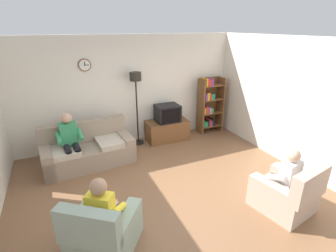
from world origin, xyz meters
TOP-DOWN VIEW (x-y plane):
  - ground_plane at (0.00, 0.00)m, footprint 12.00×12.00m
  - back_wall_assembly at (-0.00, 2.66)m, footprint 6.20×0.17m
  - right_wall at (2.86, 0.00)m, footprint 0.12×5.80m
  - couch at (-1.23, 1.77)m, footprint 1.97×1.04m
  - tv_stand at (0.88, 2.25)m, footprint 1.10×0.56m
  - tv at (0.88, 2.23)m, footprint 0.60×0.49m
  - bookshelf at (2.19, 2.32)m, footprint 0.68×0.36m
  - floor_lamp at (0.10, 2.35)m, footprint 0.28×0.28m
  - armchair_near_window at (-1.36, -0.74)m, footprint 1.17×1.18m
  - armchair_near_bookshelf at (1.55, -1.12)m, footprint 0.96×1.02m
  - person_on_couch at (-1.56, 1.66)m, footprint 0.54×0.56m
  - person_in_left_armchair at (-1.31, -0.67)m, footprint 0.62×0.64m
  - person_in_right_armchair at (1.53, -1.03)m, footprint 0.56×0.59m

SIDE VIEW (x-z plane):
  - ground_plane at x=0.00m, z-range 0.00..0.00m
  - tv_stand at x=0.88m, z-range 0.00..0.54m
  - armchair_near_window at x=-1.36m, z-range -0.16..0.74m
  - armchair_near_bookshelf at x=1.55m, z-range -0.16..0.74m
  - couch at x=-1.23m, z-range -0.14..0.76m
  - person_in_left_armchair at x=-1.31m, z-range 0.04..1.16m
  - person_in_right_armchair at x=1.53m, z-range 0.04..1.16m
  - person_on_couch at x=-1.56m, z-range 0.08..1.32m
  - tv at x=0.88m, z-range 0.54..0.98m
  - bookshelf at x=2.19m, z-range 0.01..1.59m
  - right_wall at x=2.86m, z-range 0.00..2.70m
  - back_wall_assembly at x=0.00m, z-range 0.00..2.70m
  - floor_lamp at x=0.10m, z-range 0.53..2.38m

